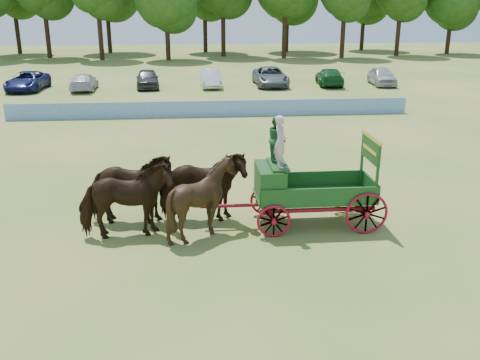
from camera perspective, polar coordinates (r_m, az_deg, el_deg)
name	(u,v)px	position (r m, az deg, el deg)	size (l,w,h in m)	color
ground	(263,226)	(17.97, 2.44, -4.91)	(160.00, 160.00, 0.00)	#9E8947
horse_lead_left	(126,201)	(17.01, -12.05, -2.19)	(1.34, 2.94, 2.49)	#311E0D
horse_lead_right	(130,189)	(18.04, -11.68, -0.96)	(1.34, 2.94, 2.49)	#311E0D
horse_wheel_left	(203,198)	(16.88, -3.94, -1.97)	(2.01, 2.26, 2.49)	#311E0D
horse_wheel_right	(202,187)	(17.92, -4.03, -0.75)	(1.34, 2.94, 2.49)	#311E0D
farm_dray	(293,178)	(17.58, 5.67, 0.17)	(5.99, 2.00, 3.81)	maroon
sponsor_banner	(211,109)	(34.99, -3.09, 7.59)	(26.00, 0.08, 1.05)	#2061AD
parked_cars	(172,79)	(47.17, -7.29, 10.61)	(42.94, 7.05, 1.64)	silver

